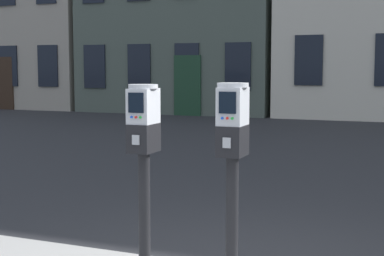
% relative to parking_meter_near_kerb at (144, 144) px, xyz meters
% --- Properties ---
extents(parking_meter_near_kerb, '(0.22, 0.25, 1.41)m').
position_rel_parking_meter_near_kerb_xyz_m(parking_meter_near_kerb, '(0.00, 0.00, 0.00)').
color(parking_meter_near_kerb, black).
rests_on(parking_meter_near_kerb, sidewalk_slab).
extents(parking_meter_twin_adjacent, '(0.22, 0.25, 1.42)m').
position_rel_parking_meter_near_kerb_xyz_m(parking_meter_twin_adjacent, '(0.69, 0.00, 0.01)').
color(parking_meter_twin_adjacent, black).
rests_on(parking_meter_twin_adjacent, sidewalk_slab).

